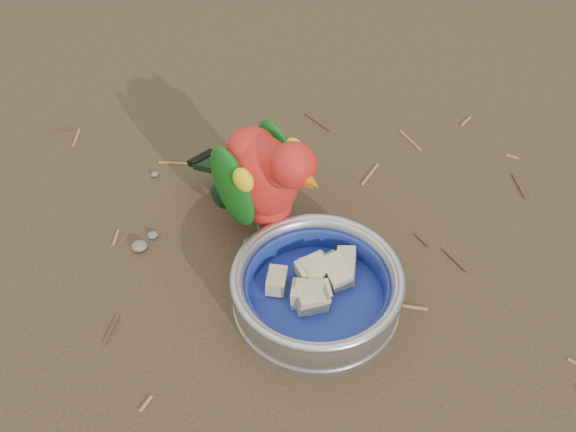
{
  "coord_description": "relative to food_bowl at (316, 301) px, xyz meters",
  "views": [
    {
      "loc": [
        -0.07,
        -0.48,
        0.68
      ],
      "look_at": [
        -0.01,
        0.11,
        0.08
      ],
      "focal_mm": 40.0,
      "sensor_mm": 36.0,
      "label": 1
    }
  ],
  "objects": [
    {
      "name": "lory_parrot",
      "position": [
        -0.06,
        0.14,
        0.09
      ],
      "size": [
        0.23,
        0.25,
        0.19
      ],
      "primitive_type": null,
      "rotation": [
        0.0,
        0.0,
        -2.49
      ],
      "color": "red",
      "rests_on": "ground"
    },
    {
      "name": "fruit_wedges",
      "position": [
        0.0,
        0.0,
        0.02
      ],
      "size": [
        0.13,
        0.13,
        0.03
      ],
      "primitive_type": null,
      "color": "#C8BB8C",
      "rests_on": "food_bowl"
    },
    {
      "name": "food_bowl",
      "position": [
        0.0,
        0.0,
        0.0
      ],
      "size": [
        0.22,
        0.22,
        0.02
      ],
      "primitive_type": "cylinder",
      "color": "#B2B2BA",
      "rests_on": "ground"
    },
    {
      "name": "ground",
      "position": [
        -0.01,
        -0.02,
        -0.01
      ],
      "size": [
        60.0,
        60.0,
        0.0
      ],
      "primitive_type": "plane",
      "color": "#443221"
    },
    {
      "name": "bowl_wall",
      "position": [
        0.0,
        0.0,
        0.03
      ],
      "size": [
        0.22,
        0.22,
        0.04
      ],
      "primitive_type": null,
      "color": "#B2B2BA",
      "rests_on": "food_bowl"
    },
    {
      "name": "ground_debris",
      "position": [
        -0.05,
        0.08,
        -0.01
      ],
      "size": [
        0.9,
        0.8,
        0.01
      ],
      "primitive_type": null,
      "color": "#A1783F",
      "rests_on": "ground"
    }
  ]
}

